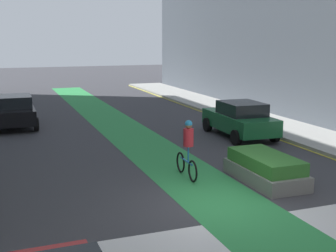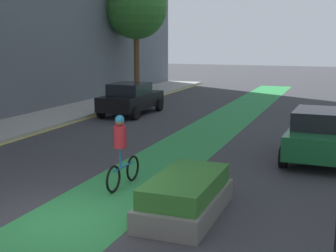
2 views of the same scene
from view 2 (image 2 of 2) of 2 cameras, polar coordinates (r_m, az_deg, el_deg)
ground_plane at (r=9.98m, az=-12.67°, el=-11.27°), size 120.00×120.00×0.00m
bike_lane_paint at (r=9.86m, az=-11.49°, el=-11.48°), size 2.40×60.00×0.01m
car_black_left_far at (r=23.12m, az=-4.56°, el=3.41°), size 2.04×4.21×1.57m
car_green_right_far at (r=15.10m, az=18.30°, el=-0.92°), size 2.14×4.26×1.57m
cyclist_in_lane at (r=11.60m, az=-5.75°, el=-2.94°), size 0.32×1.73×1.86m
street_tree_far at (r=30.97m, az=-3.95°, el=14.24°), size 4.02×4.02×7.55m
median_planter at (r=9.95m, az=2.21°, el=-8.61°), size 1.39×2.86×0.85m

